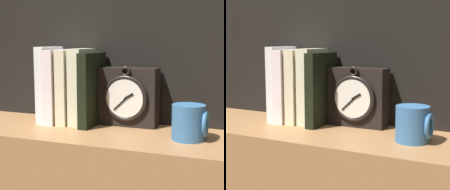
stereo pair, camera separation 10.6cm
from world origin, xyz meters
TOP-DOWN VIEW (x-y plane):
  - clock at (0.01, 0.10)m, footprint 0.18×0.08m
  - book_slot0_white at (-0.25, 0.07)m, footprint 0.03×0.13m
  - book_slot1_white at (-0.21, 0.07)m, footprint 0.04×0.14m
  - book_slot2_cream at (-0.18, 0.07)m, footprint 0.03×0.13m
  - book_slot3_cream at (-0.13, 0.08)m, footprint 0.04×0.13m
  - book_slot4_black at (-0.09, 0.07)m, footprint 0.03×0.15m
  - mug at (0.22, -0.00)m, footprint 0.09×0.09m

SIDE VIEW (x-z plane):
  - mug at x=0.22m, z-range 0.85..0.94m
  - clock at x=0.01m, z-range 0.85..1.03m
  - book_slot4_black at x=-0.09m, z-range 0.85..1.07m
  - book_slot2_cream at x=-0.18m, z-range 0.85..1.08m
  - book_slot1_white at x=-0.21m, z-range 0.85..1.08m
  - book_slot3_cream at x=-0.13m, z-range 0.85..1.09m
  - book_slot0_white at x=-0.25m, z-range 0.85..1.09m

